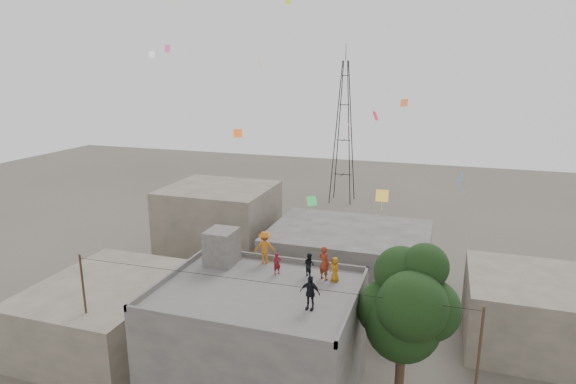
# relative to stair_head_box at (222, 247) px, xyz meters

# --- Properties ---
(main_building) EXTENTS (10.00, 8.00, 6.10)m
(main_building) POSITION_rel_stair_head_box_xyz_m (3.20, -2.60, -4.05)
(main_building) COLOR #4A4845
(main_building) RESTS_ON ground
(parapet) EXTENTS (10.00, 8.00, 0.30)m
(parapet) POSITION_rel_stair_head_box_xyz_m (3.20, -2.60, -0.85)
(parapet) COLOR #4A4845
(parapet) RESTS_ON main_building
(stair_head_box) EXTENTS (1.60, 1.80, 2.00)m
(stair_head_box) POSITION_rel_stair_head_box_xyz_m (0.00, 0.00, 0.00)
(stair_head_box) COLOR #4A4845
(stair_head_box) RESTS_ON main_building
(neighbor_west) EXTENTS (8.00, 10.00, 4.00)m
(neighbor_west) POSITION_rel_stair_head_box_xyz_m (-7.80, -0.60, -5.10)
(neighbor_west) COLOR #5D5649
(neighbor_west) RESTS_ON ground
(neighbor_north) EXTENTS (12.00, 9.00, 5.00)m
(neighbor_north) POSITION_rel_stair_head_box_xyz_m (5.20, 11.40, -4.60)
(neighbor_north) COLOR #4A4845
(neighbor_north) RESTS_ON ground
(neighbor_northwest) EXTENTS (9.00, 8.00, 7.00)m
(neighbor_northwest) POSITION_rel_stair_head_box_xyz_m (-6.80, 13.40, -3.60)
(neighbor_northwest) COLOR #5D5649
(neighbor_northwest) RESTS_ON ground
(neighbor_east) EXTENTS (7.00, 8.00, 4.40)m
(neighbor_east) POSITION_rel_stair_head_box_xyz_m (17.20, 7.40, -4.90)
(neighbor_east) COLOR #5D5649
(neighbor_east) RESTS_ON ground
(tree) EXTENTS (4.90, 4.60, 9.10)m
(tree) POSITION_rel_stair_head_box_xyz_m (10.57, -2.00, -1.00)
(tree) COLOR black
(tree) RESTS_ON ground
(utility_line) EXTENTS (20.12, 0.62, 7.40)m
(utility_line) POSITION_rel_stair_head_box_xyz_m (3.70, -3.85, -3.27)
(utility_line) COLOR black
(utility_line) RESTS_ON ground
(transmission_tower) EXTENTS (2.97, 2.97, 20.01)m
(transmission_tower) POSITION_rel_stair_head_box_xyz_m (-0.80, 37.40, 1.97)
(transmission_tower) COLOR black
(transmission_tower) RESTS_ON ground
(person_red_adult) EXTENTS (0.80, 0.70, 1.85)m
(person_red_adult) POSITION_rel_stair_head_box_xyz_m (6.08, -0.29, -0.08)
(person_red_adult) COLOR maroon
(person_red_adult) RESTS_ON main_building
(person_orange_child) EXTENTS (0.76, 0.76, 1.33)m
(person_orange_child) POSITION_rel_stair_head_box_xyz_m (6.66, -0.34, -0.33)
(person_orange_child) COLOR #A86313
(person_orange_child) RESTS_ON main_building
(person_dark_child) EXTENTS (0.80, 0.76, 1.30)m
(person_dark_child) POSITION_rel_stair_head_box_xyz_m (5.23, -0.15, -0.35)
(person_dark_child) COLOR black
(person_dark_child) RESTS_ON main_building
(person_dark_adult) EXTENTS (1.00, 0.48, 1.65)m
(person_dark_adult) POSITION_rel_stair_head_box_xyz_m (6.25, -3.69, -0.17)
(person_dark_adult) COLOR black
(person_dark_adult) RESTS_ON main_building
(person_orange_adult) EXTENTS (1.41, 1.10, 1.91)m
(person_orange_adult) POSITION_rel_stair_head_box_xyz_m (2.31, 0.80, -0.04)
(person_orange_adult) COLOR #C46416
(person_orange_adult) RESTS_ON main_building
(person_red_child) EXTENTS (0.52, 0.51, 1.20)m
(person_red_child) POSITION_rel_stair_head_box_xyz_m (3.49, -0.41, -0.40)
(person_red_child) COLOR maroon
(person_red_child) RESTS_ON main_building
(kites) EXTENTS (20.19, 13.56, 12.91)m
(kites) POSITION_rel_stair_head_box_xyz_m (4.48, 3.00, 8.17)
(kites) COLOR #FF5D1A
(kites) RESTS_ON ground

